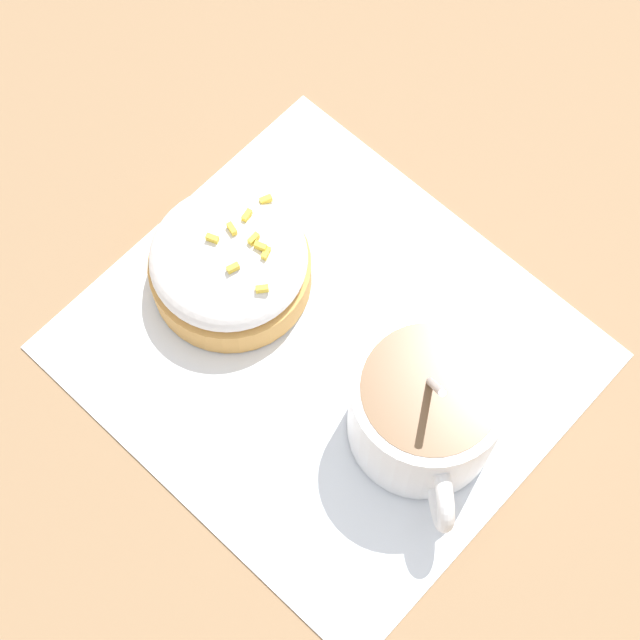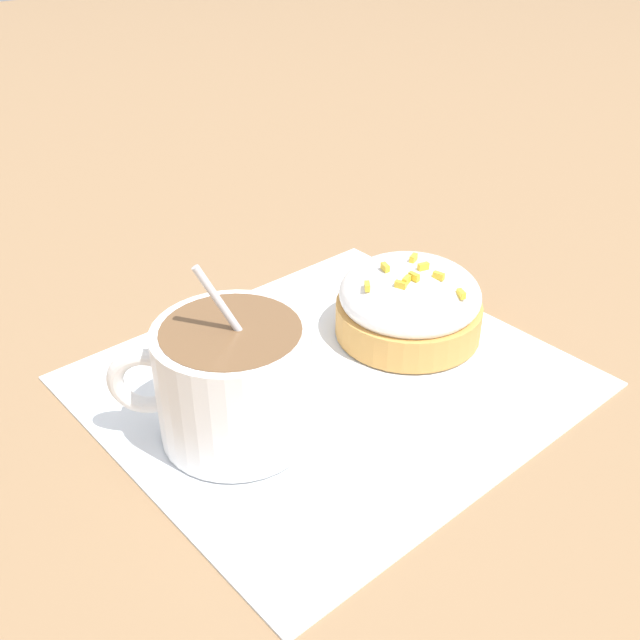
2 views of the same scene
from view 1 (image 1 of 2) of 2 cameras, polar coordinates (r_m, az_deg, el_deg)
ground_plane at (r=0.62m, az=0.36°, el=-1.71°), size 3.00×3.00×0.00m
paper_napkin at (r=0.62m, az=0.36°, el=-1.66°), size 0.29×0.26×0.00m
coffee_cup at (r=0.57m, az=5.70°, el=-4.78°), size 0.10×0.08×0.10m
frosted_pastry at (r=0.62m, az=-4.86°, el=3.05°), size 0.09×0.09×0.05m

